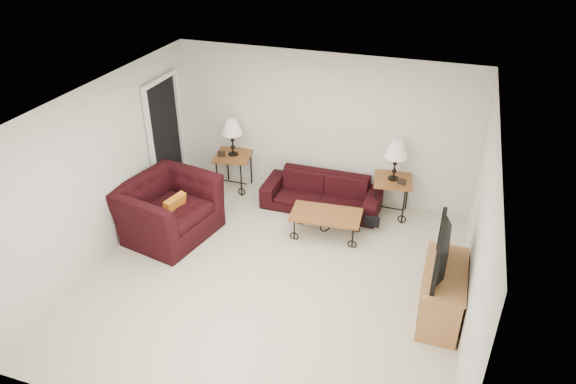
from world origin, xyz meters
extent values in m
plane|color=beige|center=(0.00, 0.00, 0.00)|extent=(5.00, 5.00, 0.00)
cube|color=silver|center=(0.00, 2.50, 1.25)|extent=(5.00, 0.02, 2.50)
cube|color=silver|center=(0.00, -2.50, 1.25)|extent=(5.00, 0.02, 2.50)
cube|color=silver|center=(-2.50, 0.00, 1.25)|extent=(0.02, 5.00, 2.50)
cube|color=silver|center=(2.50, 0.00, 1.25)|extent=(0.02, 5.00, 2.50)
plane|color=white|center=(0.00, 0.00, 2.50)|extent=(5.00, 5.00, 0.00)
cube|color=black|center=(-2.47, 1.65, 1.02)|extent=(0.08, 0.94, 2.04)
imported|color=black|center=(0.15, 2.02, 0.28)|extent=(1.95, 0.76, 0.57)
cube|color=#9C6127|center=(-1.51, 2.20, 0.33)|extent=(0.69, 0.69, 0.66)
cube|color=#9C6127|center=(1.27, 2.20, 0.33)|extent=(0.68, 0.68, 0.65)
cube|color=black|center=(-1.66, 2.05, 0.71)|extent=(0.13, 0.06, 0.11)
cube|color=black|center=(1.42, 2.05, 0.71)|extent=(0.13, 0.03, 0.11)
cube|color=#9C6127|center=(0.42, 1.25, 0.20)|extent=(1.10, 0.66, 0.40)
imported|color=black|center=(-1.88, 0.54, 0.44)|extent=(1.44, 1.58, 0.89)
cube|color=orange|center=(-1.73, 0.49, 0.52)|extent=(0.18, 0.41, 0.40)
cube|color=#B78344|center=(2.23, 0.02, 0.34)|extent=(0.47, 1.14, 0.68)
imported|color=black|center=(2.21, 0.02, 0.97)|extent=(0.13, 1.02, 0.59)
ellipsoid|color=black|center=(1.08, 1.69, 0.25)|extent=(0.41, 0.33, 0.49)
camera|label=1|loc=(2.01, -5.30, 4.65)|focal=32.71mm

